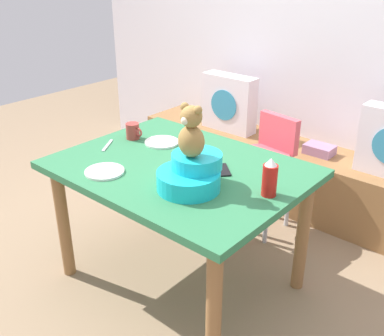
{
  "coord_description": "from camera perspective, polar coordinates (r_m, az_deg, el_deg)",
  "views": [
    {
      "loc": [
        1.45,
        -1.58,
        1.74
      ],
      "look_at": [
        0.0,
        0.1,
        0.69
      ],
      "focal_mm": 42.39,
      "sensor_mm": 36.0,
      "label": 1
    }
  ],
  "objects": [
    {
      "name": "dining_table",
      "position": [
        2.41,
        -1.55,
        -1.85
      ],
      "size": [
        1.28,
        0.97,
        0.74
      ],
      "color": "#2D7247",
      "rests_on": "ground_plane"
    },
    {
      "name": "dinner_plate_near",
      "position": [
        2.66,
        -3.82,
        3.27
      ],
      "size": [
        0.2,
        0.2,
        0.01
      ],
      "primitive_type": "cylinder",
      "color": "white",
      "rests_on": "dining_table"
    },
    {
      "name": "ground_plane",
      "position": [
        2.76,
        -1.39,
        -13.73
      ],
      "size": [
        8.0,
        8.0,
        0.0
      ],
      "primitive_type": "plane",
      "color": "#8C7256"
    },
    {
      "name": "book_stack",
      "position": [
        3.32,
        15.73,
        2.25
      ],
      "size": [
        0.2,
        0.14,
        0.07
      ],
      "primitive_type": "cube",
      "color": "gray",
      "rests_on": "window_bench"
    },
    {
      "name": "cell_phone",
      "position": [
        2.32,
        3.78,
        -0.23
      ],
      "size": [
        0.15,
        0.15,
        0.01
      ],
      "primitive_type": "cube",
      "rotation": [
        0.0,
        0.0,
        0.84
      ],
      "color": "black",
      "rests_on": "dining_table"
    },
    {
      "name": "pillow_floral_left",
      "position": [
        3.61,
        4.69,
        8.14
      ],
      "size": [
        0.44,
        0.15,
        0.44
      ],
      "color": "silver",
      "rests_on": "window_bench"
    },
    {
      "name": "dinner_plate_far",
      "position": [
        2.33,
        -10.95,
        -0.44
      ],
      "size": [
        0.2,
        0.2,
        0.01
      ],
      "primitive_type": "cylinder",
      "color": "white",
      "rests_on": "dining_table"
    },
    {
      "name": "infant_seat_teal",
      "position": [
        2.12,
        -0.09,
        -0.73
      ],
      "size": [
        0.3,
        0.33,
        0.16
      ],
      "color": "#18BCCF",
      "rests_on": "dining_table"
    },
    {
      "name": "teddy_bear",
      "position": [
        2.03,
        -0.1,
        4.49
      ],
      "size": [
        0.13,
        0.12,
        0.25
      ],
      "color": "olive",
      "rests_on": "infant_seat_teal"
    },
    {
      "name": "window_bench",
      "position": [
        3.51,
        12.17,
        -0.8
      ],
      "size": [
        2.6,
        0.44,
        0.46
      ],
      "primitive_type": "cube",
      "color": "olive",
      "rests_on": "ground_plane"
    },
    {
      "name": "coffee_mug",
      "position": [
        2.72,
        -7.43,
        4.63
      ],
      "size": [
        0.12,
        0.08,
        0.09
      ],
      "color": "#9E332D",
      "rests_on": "dining_table"
    },
    {
      "name": "ketchup_bottle",
      "position": [
        2.07,
        9.76,
        -1.25
      ],
      "size": [
        0.07,
        0.07,
        0.18
      ],
      "color": "red",
      "rests_on": "dining_table"
    },
    {
      "name": "table_fork",
      "position": [
        2.66,
        -10.6,
        2.81
      ],
      "size": [
        0.11,
        0.15,
        0.01
      ],
      "primitive_type": "cube",
      "rotation": [
        0.0,
        0.0,
        0.58
      ],
      "color": "silver",
      "rests_on": "dining_table"
    },
    {
      "name": "back_wall",
      "position": [
        3.44,
        16.18,
        17.01
      ],
      "size": [
        4.4,
        0.1,
        2.6
      ],
      "primitive_type": "cube",
      "color": "silver",
      "rests_on": "ground_plane"
    },
    {
      "name": "highchair",
      "position": [
        3.03,
        9.11,
        1.21
      ],
      "size": [
        0.37,
        0.49,
        0.79
      ],
      "color": "#D84C59",
      "rests_on": "ground_plane"
    }
  ]
}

